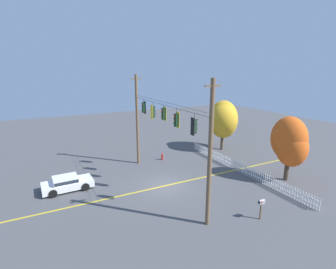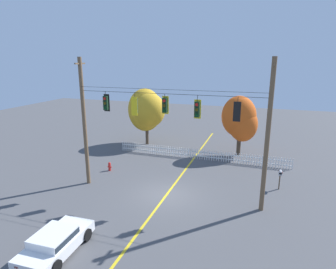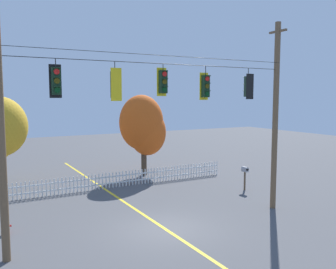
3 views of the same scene
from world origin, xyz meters
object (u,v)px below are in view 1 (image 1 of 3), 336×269
traffic_signal_northbound_primary (153,112)px  autumn_maple_mid (290,142)px  traffic_signal_eastbound_side (144,108)px  traffic_signal_southbound_primary (176,120)px  traffic_signal_northbound_secondary (194,126)px  fire_hydrant (162,157)px  parked_car (67,183)px  roadside_mailbox (261,203)px  traffic_signal_westbound_side (164,114)px  autumn_maple_near_fence (223,120)px

traffic_signal_northbound_primary → autumn_maple_mid: size_ratio=0.26×
traffic_signal_eastbound_side → traffic_signal_southbound_primary: same height
traffic_signal_northbound_primary → autumn_maple_mid: traffic_signal_northbound_primary is taller
traffic_signal_northbound_secondary → fire_hydrant: 12.23m
parked_car → traffic_signal_southbound_primary: bearing=55.9°
traffic_signal_southbound_primary → roadside_mailbox: 8.10m
traffic_signal_westbound_side → traffic_signal_southbound_primary: 2.12m
traffic_signal_southbound_primary → fire_hydrant: (-8.02, 2.70, -5.75)m
traffic_signal_northbound_primary → traffic_signal_northbound_secondary: bearing=0.0°
traffic_signal_eastbound_side → traffic_signal_northbound_primary: size_ratio=0.92×
traffic_signal_westbound_side → autumn_maple_near_fence: (-5.92, 10.98, -2.47)m
traffic_signal_southbound_primary → autumn_maple_mid: traffic_signal_southbound_primary is taller
parked_car → fire_hydrant: parked_car is taller
traffic_signal_southbound_primary → autumn_maple_near_fence: (-8.03, 10.98, -2.32)m
traffic_signal_westbound_side → fire_hydrant: size_ratio=1.75×
fire_hydrant → traffic_signal_southbound_primary: bearing=-18.6°
parked_car → fire_hydrant: size_ratio=5.40×
traffic_signal_westbound_side → fire_hydrant: 8.77m
traffic_signal_northbound_primary → autumn_maple_near_fence: (-3.83, 11.00, -2.32)m
autumn_maple_mid → parked_car: autumn_maple_mid is taller
traffic_signal_northbound_primary → roadside_mailbox: size_ratio=1.04×
autumn_maple_mid → roadside_mailbox: autumn_maple_mid is taller
autumn_maple_mid → traffic_signal_northbound_primary: bearing=-120.4°
traffic_signal_westbound_side → parked_car: (-2.97, -7.50, -5.66)m
autumn_maple_near_fence → parked_car: (2.94, -18.48, -3.19)m
traffic_signal_northbound_secondary → parked_car: bearing=-135.1°
traffic_signal_northbound_primary → parked_car: 9.34m
traffic_signal_westbound_side → roadside_mailbox: bearing=24.8°
traffic_signal_eastbound_side → roadside_mailbox: bearing=16.4°
autumn_maple_near_fence → autumn_maple_mid: bearing=-3.8°
traffic_signal_northbound_primary → parked_car: traffic_signal_northbound_primary is taller
autumn_maple_mid → parked_car: (-6.96, -17.83, -2.93)m
traffic_signal_westbound_side → traffic_signal_southbound_primary: bearing=0.0°
traffic_signal_southbound_primary → parked_car: traffic_signal_southbound_primary is taller
traffic_signal_southbound_primary → autumn_maple_near_fence: traffic_signal_southbound_primary is taller
autumn_maple_near_fence → fire_hydrant: size_ratio=8.12×
traffic_signal_eastbound_side → autumn_maple_near_fence: bearing=98.4°
traffic_signal_eastbound_side → autumn_maple_mid: traffic_signal_eastbound_side is taller
traffic_signal_eastbound_side → traffic_signal_westbound_side: size_ratio=1.06×
traffic_signal_southbound_primary → traffic_signal_northbound_secondary: same height
traffic_signal_northbound_primary → autumn_maple_near_fence: 11.88m
traffic_signal_westbound_side → autumn_maple_near_fence: size_ratio=0.22×
autumn_maple_near_fence → parked_car: bearing=-81.0°
autumn_maple_near_fence → fire_hydrant: bearing=-89.9°
traffic_signal_westbound_side → traffic_signal_southbound_primary: same height
traffic_signal_westbound_side → traffic_signal_northbound_secondary: size_ratio=0.90×
traffic_signal_eastbound_side → autumn_maple_mid: (8.28, 10.33, -2.67)m
traffic_signal_northbound_primary → fire_hydrant: size_ratio=2.01×
autumn_maple_mid → fire_hydrant: bearing=-142.3°
traffic_signal_eastbound_side → parked_car: traffic_signal_eastbound_side is taller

